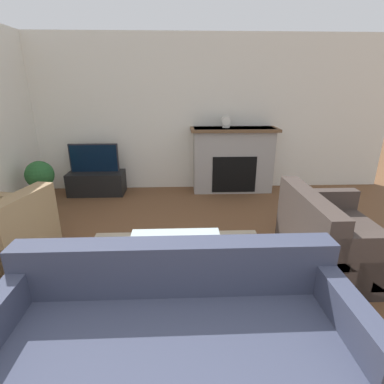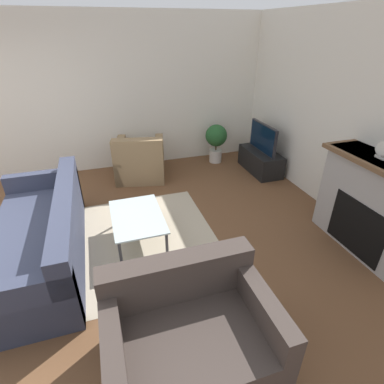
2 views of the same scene
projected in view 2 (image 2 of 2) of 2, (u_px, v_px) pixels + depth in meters
wall_back at (343, 118)px, 4.04m from camera, size 7.91×0.06×2.70m
wall_left at (138, 94)px, 5.46m from camera, size 0.06×7.73×2.70m
area_rug at (145, 239)px, 3.90m from camera, size 2.14×1.82×0.00m
fireplace at (377, 208)px, 3.45m from camera, size 1.53×0.50×1.16m
tv_stand at (260, 161)px, 5.66m from camera, size 0.97×0.46×0.40m
tv at (263, 138)px, 5.44m from camera, size 0.84×0.06×0.51m
couch_sectional at (42, 239)px, 3.44m from camera, size 2.30×0.96×0.82m
couch_loveseat at (189, 336)px, 2.36m from camera, size 0.94×1.28×0.82m
armchair_by_window at (140, 162)px, 5.39m from camera, size 1.05×1.02×0.82m
coffee_table at (137, 218)px, 3.71m from camera, size 0.94×0.62×0.38m
potted_plant at (216, 139)px, 5.92m from camera, size 0.43×0.43×0.77m
mantel_clock at (384, 149)px, 3.25m from camera, size 0.17×0.07×0.20m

